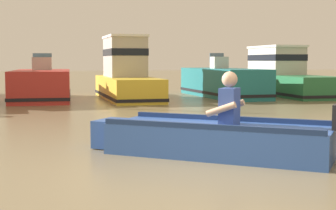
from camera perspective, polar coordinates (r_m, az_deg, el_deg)
The scene contains 6 objects.
ground_plane at distance 6.06m, azimuth 5.27°, elevation -7.72°, with size 120.00×120.00×0.00m, color #7A6B4C.
rowboat_with_person at distance 7.14m, azimuth 5.26°, elevation -3.72°, with size 3.26×2.82×1.19m.
moored_boat_red at distance 17.49m, azimuth -14.14°, elevation 2.14°, with size 2.16×4.56×1.59m.
moored_boat_yellow at distance 17.74m, azimuth -4.78°, elevation 3.36°, with size 1.65×5.31×2.22m.
moored_boat_teal at distance 18.74m, azimuth 6.25°, elevation 2.50°, with size 1.82×5.19×1.62m.
moored_boat_green at distance 20.52m, azimuth 12.59°, elevation 3.21°, with size 1.98×6.89×1.93m.
Camera 1 is at (-2.02, -5.56, 1.34)m, focal length 53.60 mm.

